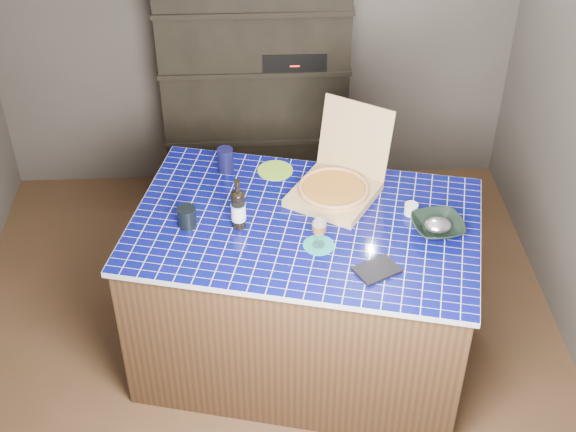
{
  "coord_description": "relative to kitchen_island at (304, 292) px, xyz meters",
  "views": [
    {
      "loc": [
        -0.0,
        -3.18,
        3.43
      ],
      "look_at": [
        0.15,
        0.0,
        0.96
      ],
      "focal_mm": 50.0,
      "sensor_mm": 36.0,
      "label": 1
    }
  ],
  "objects": [
    {
      "name": "bowl",
      "position": [
        0.64,
        -0.1,
        0.5
      ],
      "size": [
        0.28,
        0.28,
        0.06
      ],
      "primitive_type": "imported",
      "rotation": [
        0.0,
        0.0,
        0.13
      ],
      "color": "black",
      "rests_on": "kitchen_island"
    },
    {
      "name": "room",
      "position": [
        -0.23,
        0.05,
        0.77
      ],
      "size": [
        3.5,
        3.5,
        3.5
      ],
      "color": "brown",
      "rests_on": "ground"
    },
    {
      "name": "teal_trivet",
      "position": [
        0.05,
        -0.18,
        0.48
      ],
      "size": [
        0.15,
        0.15,
        0.01
      ],
      "primitive_type": "cylinder",
      "color": "#198378",
      "rests_on": "kitchen_island"
    },
    {
      "name": "shelving_unit",
      "position": [
        -0.22,
        1.57,
        0.43
      ],
      "size": [
        1.2,
        0.41,
        1.8
      ],
      "color": "black",
      "rests_on": "floor"
    },
    {
      "name": "pizza_box",
      "position": [
        0.17,
        0.22,
        0.53
      ],
      "size": [
        0.59,
        0.62,
        0.43
      ],
      "rotation": [
        0.0,
        0.0,
        -0.56
      ],
      "color": "tan",
      "rests_on": "kitchen_island"
    },
    {
      "name": "tumbler",
      "position": [
        -0.59,
        0.01,
        0.53
      ],
      "size": [
        0.09,
        0.09,
        0.1
      ],
      "primitive_type": "cylinder",
      "color": "black",
      "rests_on": "kitchen_island"
    },
    {
      "name": "kitchen_island",
      "position": [
        0.0,
        0.0,
        0.0
      ],
      "size": [
        1.94,
        1.47,
        0.95
      ],
      "rotation": [
        0.0,
        0.0,
        -0.24
      ],
      "color": "#422D19",
      "rests_on": "floor"
    },
    {
      "name": "dvd_case",
      "position": [
        0.31,
        -0.38,
        0.48
      ],
      "size": [
        0.24,
        0.22,
        0.02
      ],
      "primitive_type": "cube",
      "rotation": [
        0.0,
        0.0,
        -1.09
      ],
      "color": "black",
      "rests_on": "kitchen_island"
    },
    {
      "name": "wine_glass",
      "position": [
        0.05,
        -0.18,
        0.59
      ],
      "size": [
        0.07,
        0.07,
        0.16
      ],
      "color": "white",
      "rests_on": "teal_trivet"
    },
    {
      "name": "green_trivet",
      "position": [
        -0.13,
        0.46,
        0.48
      ],
      "size": [
        0.19,
        0.19,
        0.01
      ],
      "primitive_type": "cylinder",
      "color": "#74AE25",
      "rests_on": "kitchen_island"
    },
    {
      "name": "white_jar",
      "position": [
        0.54,
        0.05,
        0.5
      ],
      "size": [
        0.07,
        0.07,
        0.06
      ],
      "primitive_type": "cylinder",
      "color": "silver",
      "rests_on": "kitchen_island"
    },
    {
      "name": "mead_bottle",
      "position": [
        -0.33,
        -0.01,
        0.58
      ],
      "size": [
        0.08,
        0.08,
        0.28
      ],
      "color": "black",
      "rests_on": "kitchen_island"
    },
    {
      "name": "foil_contents",
      "position": [
        0.64,
        -0.1,
        0.51
      ],
      "size": [
        0.14,
        0.11,
        0.06
      ],
      "primitive_type": "ellipsoid",
      "color": "silver",
      "rests_on": "bowl"
    },
    {
      "name": "navy_cup",
      "position": [
        -0.4,
        0.48,
        0.54
      ],
      "size": [
        0.09,
        0.09,
        0.14
      ],
      "primitive_type": "cylinder",
      "color": "black",
      "rests_on": "kitchen_island"
    }
  ]
}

